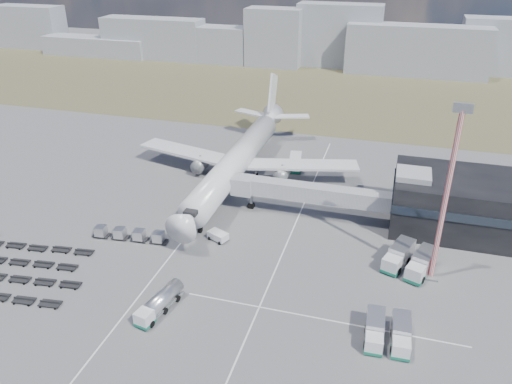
# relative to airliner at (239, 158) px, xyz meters

# --- Properties ---
(ground) EXTENTS (420.00, 420.00, 0.00)m
(ground) POSITION_rel_airliner_xyz_m (0.00, -32.38, -5.29)
(ground) COLOR #565659
(ground) RESTS_ON ground
(grass_strip) EXTENTS (420.00, 90.00, 0.01)m
(grass_strip) POSITION_rel_airliner_xyz_m (0.00, 77.62, -5.29)
(grass_strip) COLOR #4E4C2F
(grass_strip) RESTS_ON ground
(lane_markings) EXTENTS (47.12, 110.00, 0.01)m
(lane_markings) POSITION_rel_airliner_xyz_m (9.77, -29.38, -5.29)
(lane_markings) COLOR silver
(lane_markings) RESTS_ON ground
(terminal) EXTENTS (30.40, 16.40, 11.00)m
(terminal) POSITION_rel_airliner_xyz_m (47.77, -8.41, -0.04)
(terminal) COLOR black
(terminal) RESTS_ON ground
(jet_bridge) EXTENTS (30.30, 3.80, 7.05)m
(jet_bridge) POSITION_rel_airliner_xyz_m (15.90, -11.95, -0.24)
(jet_bridge) COLOR #939399
(jet_bridge) RESTS_ON ground
(airliner) EXTENTS (51.59, 64.53, 17.62)m
(airliner) POSITION_rel_airliner_xyz_m (0.00, 0.00, 0.00)
(airliner) COLOR silver
(airliner) RESTS_ON ground
(skyline) EXTENTS (293.80, 24.36, 25.02)m
(skyline) POSITION_rel_airliner_xyz_m (-4.22, 115.81, 4.49)
(skyline) COLOR #8E929B
(skyline) RESTS_ON ground
(fuel_tanker) EXTENTS (3.96, 9.23, 2.90)m
(fuel_tanker) POSITION_rel_airliner_xyz_m (2.52, -45.17, -3.84)
(fuel_tanker) COLOR silver
(fuel_tanker) RESTS_ON ground
(pushback_tug) EXTENTS (4.10, 3.30, 1.58)m
(pushback_tug) POSITION_rel_airliner_xyz_m (4.00, -24.93, -4.50)
(pushback_tug) COLOR silver
(pushback_tug) RESTS_ON ground
(catering_truck) EXTENTS (3.76, 6.98, 3.04)m
(catering_truck) POSITION_rel_airliner_xyz_m (10.63, 9.15, -3.73)
(catering_truck) COLOR silver
(catering_truck) RESTS_ON ground
(service_trucks_near) EXTENTS (6.03, 7.13, 2.78)m
(service_trucks_near) POSITION_rel_airliner_xyz_m (34.15, -42.23, -3.78)
(service_trucks_near) COLOR silver
(service_trucks_near) RESTS_ON ground
(service_trucks_far) EXTENTS (8.92, 9.68, 3.17)m
(service_trucks_far) POSITION_rel_airliner_xyz_m (36.69, -24.47, -3.57)
(service_trucks_far) COLOR silver
(service_trucks_far) RESTS_ON ground
(uld_row) EXTENTS (13.90, 3.12, 1.91)m
(uld_row) POSITION_rel_airliner_xyz_m (-11.10, -29.24, -4.15)
(uld_row) COLOR black
(uld_row) RESTS_ON ground
(floodlight_mast) EXTENTS (2.68, 2.19, 28.37)m
(floodlight_mast) POSITION_rel_airliner_xyz_m (40.08, -25.90, 8.93)
(floodlight_mast) COLOR #AD1B1D
(floodlight_mast) RESTS_ON ground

